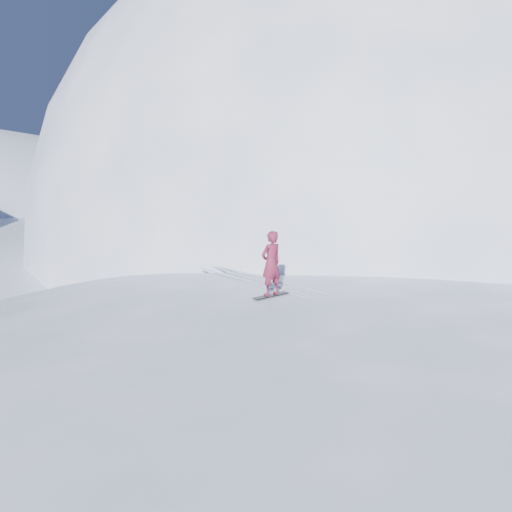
{
  "coord_description": "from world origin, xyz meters",
  "views": [
    {
      "loc": [
        -8.14,
        -8.19,
        6.02
      ],
      "look_at": [
        -1.34,
        4.73,
        3.5
      ],
      "focal_mm": 32.0,
      "sensor_mm": 36.0,
      "label": 1
    }
  ],
  "objects": [
    {
      "name": "snowboarder",
      "position": [
        -1.34,
        3.73,
        3.42
      ],
      "size": [
        0.81,
        0.61,
        2.0
      ],
      "primitive_type": "imported",
      "rotation": [
        0.0,
        0.0,
        3.34
      ],
      "color": "maroon",
      "rests_on": "snowboard"
    },
    {
      "name": "wind_bumps",
      "position": [
        -0.56,
        2.12,
        0.0
      ],
      "size": [
        16.0,
        14.4,
        1.0
      ],
      "color": "white",
      "rests_on": "ground"
    },
    {
      "name": "snowboard",
      "position": [
        -1.34,
        3.73,
        2.41
      ],
      "size": [
        1.34,
        0.5,
        0.02
      ],
      "primitive_type": "cube",
      "rotation": [
        0.0,
        0.0,
        0.2
      ],
      "color": "black",
      "rests_on": "near_ridge"
    },
    {
      "name": "ground",
      "position": [
        0.0,
        0.0,
        0.0
      ],
      "size": [
        400.0,
        400.0,
        0.0
      ],
      "primitive_type": "plane",
      "color": "white",
      "rests_on": "ground"
    },
    {
      "name": "board_tracks",
      "position": [
        -0.69,
        5.96,
        2.42
      ],
      "size": [
        2.18,
        5.95,
        0.04
      ],
      "color": "silver",
      "rests_on": "ground"
    },
    {
      "name": "summit_peak",
      "position": [
        22.0,
        26.0,
        0.0
      ],
      "size": [
        60.0,
        56.0,
        56.0
      ],
      "primitive_type": "ellipsoid",
      "color": "white",
      "rests_on": "ground"
    },
    {
      "name": "near_ridge",
      "position": [
        1.0,
        3.0,
        0.0
      ],
      "size": [
        36.0,
        28.0,
        4.8
      ],
      "primitive_type": "ellipsoid",
      "color": "white",
      "rests_on": "ground"
    },
    {
      "name": "peak_shoulder",
      "position": [
        10.0,
        20.0,
        0.0
      ],
      "size": [
        28.0,
        24.0,
        18.0
      ],
      "primitive_type": "ellipsoid",
      "color": "white",
      "rests_on": "ground"
    }
  ]
}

